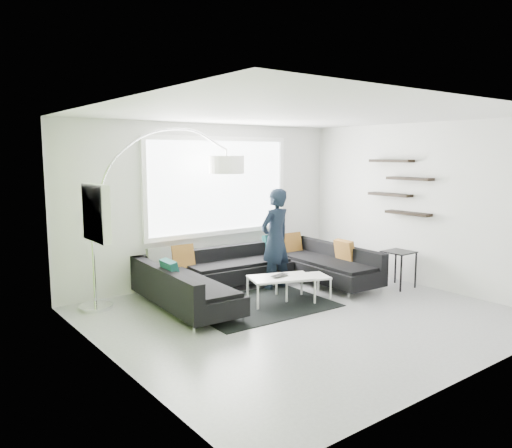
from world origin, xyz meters
The scene contains 9 objects.
ground centered at (0.00, 0.00, 0.00)m, with size 5.50×5.50×0.00m, color gray.
room_shell centered at (0.04, 0.21, 1.81)m, with size 5.54×5.04×2.82m.
sectional_sofa centered at (0.17, 1.19, 0.34)m, with size 3.67×2.39×0.77m.
rug centered at (-0.22, 0.73, 0.01)m, with size 2.11×1.54×0.01m, color black.
coffee_table centered at (0.39, 0.66, 0.20)m, with size 1.24×0.72×0.40m, color white.
arc_lamp centered at (-2.24, 2.08, 1.34)m, with size 2.52×1.02×2.68m, color silver, non-canonical shape.
side_table centered at (2.31, 0.12, 0.31)m, with size 0.46×0.46×0.63m, color black.
person centered at (0.60, 1.34, 0.85)m, with size 0.68×0.50×1.70m, color black.
laptop centered at (0.15, 0.64, 0.42)m, with size 0.35×0.27×0.02m, color black.
Camera 1 is at (-4.67, -5.04, 2.27)m, focal length 35.00 mm.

